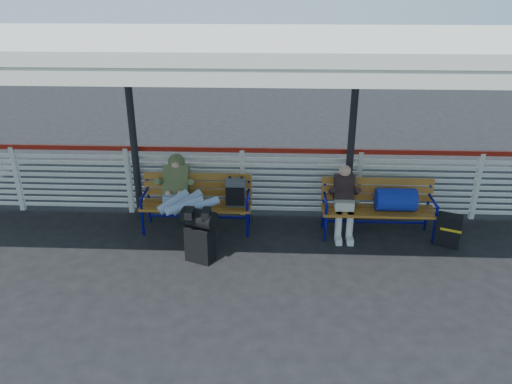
{
  "coord_description": "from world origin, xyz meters",
  "views": [
    {
      "loc": [
        0.6,
        -6.11,
        3.84
      ],
      "look_at": [
        0.28,
        1.0,
        0.81
      ],
      "focal_mm": 35.0,
      "sensor_mm": 36.0,
      "label": 1
    }
  ],
  "objects_px": {
    "luggage_stack": "(200,233)",
    "bench_left": "(208,196)",
    "companion_person": "(344,201)",
    "bench_right": "(388,201)",
    "traveler_man": "(183,198)",
    "suitcase_side": "(448,230)"
  },
  "relations": [
    {
      "from": "companion_person",
      "to": "traveler_man",
      "type": "bearing_deg",
      "value": -174.5
    },
    {
      "from": "traveler_man",
      "to": "bench_right",
      "type": "bearing_deg",
      "value": 4.37
    },
    {
      "from": "traveler_man",
      "to": "bench_left",
      "type": "bearing_deg",
      "value": 46.33
    },
    {
      "from": "luggage_stack",
      "to": "bench_left",
      "type": "distance_m",
      "value": 1.04
    },
    {
      "from": "bench_left",
      "to": "traveler_man",
      "type": "bearing_deg",
      "value": -133.67
    },
    {
      "from": "bench_left",
      "to": "bench_right",
      "type": "xyz_separation_m",
      "value": [
        2.89,
        -0.1,
        0.02
      ]
    },
    {
      "from": "luggage_stack",
      "to": "suitcase_side",
      "type": "height_order",
      "value": "luggage_stack"
    },
    {
      "from": "traveler_man",
      "to": "suitcase_side",
      "type": "bearing_deg",
      "value": -0.74
    },
    {
      "from": "bench_right",
      "to": "bench_left",
      "type": "bearing_deg",
      "value": 178.0
    },
    {
      "from": "companion_person",
      "to": "luggage_stack",
      "type": "bearing_deg",
      "value": -157.0
    },
    {
      "from": "bench_left",
      "to": "traveler_man",
      "type": "xyz_separation_m",
      "value": [
        -0.33,
        -0.35,
        0.12
      ]
    },
    {
      "from": "luggage_stack",
      "to": "suitcase_side",
      "type": "relative_size",
      "value": 1.6
    },
    {
      "from": "suitcase_side",
      "to": "traveler_man",
      "type": "bearing_deg",
      "value": -157.07
    },
    {
      "from": "companion_person",
      "to": "suitcase_side",
      "type": "relative_size",
      "value": 2.21
    },
    {
      "from": "bench_left",
      "to": "bench_right",
      "type": "height_order",
      "value": "same"
    },
    {
      "from": "traveler_man",
      "to": "companion_person",
      "type": "relative_size",
      "value": 1.43
    },
    {
      "from": "traveler_man",
      "to": "suitcase_side",
      "type": "xyz_separation_m",
      "value": [
        4.14,
        -0.05,
        -0.45
      ]
    },
    {
      "from": "luggage_stack",
      "to": "companion_person",
      "type": "xyz_separation_m",
      "value": [
        2.19,
        0.93,
        0.15
      ]
    },
    {
      "from": "bench_right",
      "to": "traveler_man",
      "type": "height_order",
      "value": "traveler_man"
    },
    {
      "from": "luggage_stack",
      "to": "bench_right",
      "type": "distance_m",
      "value": 3.03
    },
    {
      "from": "luggage_stack",
      "to": "traveler_man",
      "type": "xyz_separation_m",
      "value": [
        -0.35,
        0.69,
        0.25
      ]
    },
    {
      "from": "bench_right",
      "to": "traveler_man",
      "type": "xyz_separation_m",
      "value": [
        -3.22,
        -0.25,
        0.1
      ]
    }
  ]
}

